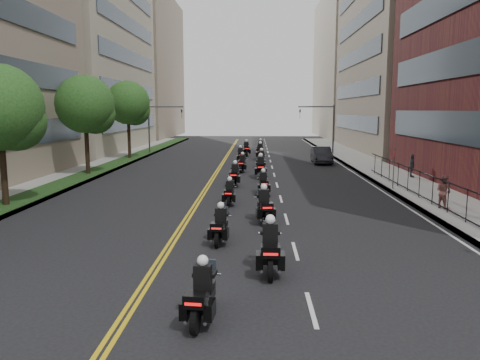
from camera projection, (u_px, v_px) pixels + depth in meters
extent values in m
plane|color=black|center=(187.00, 308.00, 12.05)|extent=(160.00, 160.00, 0.00)
cube|color=gray|center=(387.00, 174.00, 36.34)|extent=(4.00, 90.00, 0.15)
cube|color=gray|center=(83.00, 173.00, 37.15)|extent=(4.00, 90.00, 0.15)
cube|color=black|center=(93.00, 172.00, 37.11)|extent=(2.00, 90.00, 0.04)
cube|color=#333F4C|center=(460.00, 136.00, 27.86)|extent=(0.12, 25.80, 1.80)
cube|color=#333F4C|center=(465.00, 67.00, 27.26)|extent=(0.12, 25.80, 1.80)
cube|color=gray|center=(420.00, 27.00, 56.53)|extent=(15.00, 28.00, 30.00)
cube|color=#333F4C|center=(353.00, 122.00, 58.50)|extent=(0.12, 24.08, 1.80)
cube|color=#333F4C|center=(355.00, 90.00, 57.90)|extent=(0.12, 24.08, 1.80)
cube|color=#333F4C|center=(356.00, 57.00, 57.31)|extent=(0.12, 24.08, 1.80)
cube|color=#333F4C|center=(357.00, 23.00, 56.71)|extent=(0.12, 24.08, 1.80)
cube|color=#ADA78C|center=(363.00, 66.00, 86.48)|extent=(15.00, 28.00, 26.00)
cube|color=#333F4C|center=(1.00, 135.00, 28.81)|extent=(0.12, 25.80, 1.80)
cube|color=#ADA78C|center=(64.00, 12.00, 57.71)|extent=(16.00, 28.00, 34.00)
cube|color=#333F4C|center=(133.00, 122.00, 59.44)|extent=(0.12, 24.08, 1.80)
cube|color=#333F4C|center=(132.00, 90.00, 58.85)|extent=(0.12, 24.08, 1.80)
cube|color=#333F4C|center=(131.00, 58.00, 58.25)|extent=(0.12, 24.08, 1.80)
cube|color=#333F4C|center=(129.00, 24.00, 57.66)|extent=(0.12, 24.08, 1.80)
cube|color=gray|center=(130.00, 67.00, 87.95)|extent=(16.00, 28.00, 26.00)
cube|color=black|center=(441.00, 180.00, 23.30)|extent=(0.05, 28.00, 0.05)
cube|color=black|center=(439.00, 205.00, 23.49)|extent=(0.05, 28.00, 0.05)
cylinder|color=#2E2014|center=(3.00, 162.00, 23.93)|extent=(0.32, 0.32, 4.83)
sphere|color=#1C4617|center=(16.00, 121.00, 24.00)|extent=(3.08, 3.08, 3.08)
cylinder|color=#2E2014|center=(87.00, 143.00, 35.77)|extent=(0.32, 0.32, 5.11)
sphere|color=#1C4617|center=(85.00, 104.00, 35.34)|extent=(4.40, 4.40, 4.40)
sphere|color=#1C4617|center=(95.00, 114.00, 35.82)|extent=(3.08, 3.08, 3.08)
cylinder|color=#2E2014|center=(129.00, 133.00, 47.61)|extent=(0.32, 0.32, 5.39)
sphere|color=#1C4617|center=(128.00, 103.00, 47.15)|extent=(4.40, 4.40, 4.40)
sphere|color=#1C4617|center=(135.00, 110.00, 47.64)|extent=(3.08, 3.08, 3.08)
cylinder|color=#3F3F44|center=(333.00, 130.00, 52.79)|extent=(0.18, 0.18, 5.60)
cylinder|color=#3F3F44|center=(316.00, 107.00, 52.47)|extent=(4.00, 0.14, 0.14)
imported|color=black|center=(300.00, 114.00, 52.65)|extent=(0.16, 0.20, 1.00)
cylinder|color=#3F3F44|center=(149.00, 130.00, 53.50)|extent=(0.18, 0.18, 5.60)
cylinder|color=#3F3F44|center=(166.00, 107.00, 53.05)|extent=(4.00, 0.14, 0.14)
imported|color=black|center=(182.00, 114.00, 53.10)|extent=(0.16, 0.20, 1.00)
cylinder|color=black|center=(195.00, 321.00, 10.58)|extent=(0.20, 0.66, 0.65)
cylinder|color=black|center=(209.00, 295.00, 12.07)|extent=(0.20, 0.66, 0.65)
cube|color=black|center=(203.00, 296.00, 11.29)|extent=(0.53, 1.32, 0.38)
cube|color=silver|center=(203.00, 304.00, 11.36)|extent=(0.42, 0.56, 0.29)
cube|color=black|center=(195.00, 300.00, 10.50)|extent=(0.54, 0.45, 0.31)
cube|color=red|center=(193.00, 304.00, 10.31)|extent=(0.38, 0.07, 0.07)
cube|color=black|center=(203.00, 277.00, 11.26)|extent=(0.45, 0.31, 0.59)
sphere|color=white|center=(203.00, 260.00, 11.21)|extent=(0.28, 0.28, 0.28)
cylinder|color=black|center=(270.00, 270.00, 13.83)|extent=(0.16, 0.74, 0.74)
cylinder|color=black|center=(270.00, 252.00, 15.55)|extent=(0.16, 0.74, 0.74)
cube|color=black|center=(270.00, 251.00, 14.64)|extent=(0.48, 1.47, 0.43)
cube|color=silver|center=(270.00, 258.00, 14.73)|extent=(0.42, 0.60, 0.33)
cube|color=black|center=(271.00, 251.00, 13.75)|extent=(0.57, 0.46, 0.35)
cube|color=red|center=(271.00, 254.00, 13.52)|extent=(0.43, 0.04, 0.08)
cube|color=black|center=(270.00, 234.00, 14.62)|extent=(0.48, 0.31, 0.67)
sphere|color=white|center=(270.00, 219.00, 14.56)|extent=(0.31, 0.31, 0.31)
cylinder|color=black|center=(217.00, 240.00, 17.22)|extent=(0.19, 0.65, 0.64)
cylinder|color=black|center=(224.00, 229.00, 18.69)|extent=(0.19, 0.65, 0.64)
cube|color=black|center=(221.00, 228.00, 17.91)|extent=(0.50, 1.29, 0.37)
cube|color=silver|center=(221.00, 233.00, 17.99)|extent=(0.40, 0.54, 0.28)
cube|color=black|center=(217.00, 227.00, 17.14)|extent=(0.52, 0.44, 0.30)
cube|color=red|center=(216.00, 229.00, 16.95)|extent=(0.38, 0.06, 0.07)
cube|color=black|center=(221.00, 215.00, 17.89)|extent=(0.43, 0.30, 0.58)
sphere|color=white|center=(221.00, 205.00, 17.84)|extent=(0.27, 0.27, 0.27)
cylinder|color=black|center=(267.00, 218.00, 20.40)|extent=(0.23, 0.72, 0.71)
cylinder|color=black|center=(261.00, 210.00, 22.04)|extent=(0.23, 0.72, 0.71)
cube|color=black|center=(264.00, 208.00, 21.18)|extent=(0.61, 1.45, 0.42)
cube|color=silver|center=(264.00, 213.00, 21.27)|extent=(0.46, 0.62, 0.31)
cube|color=black|center=(267.00, 206.00, 20.32)|extent=(0.59, 0.50, 0.33)
cube|color=red|center=(267.00, 208.00, 20.11)|extent=(0.42, 0.08, 0.07)
cube|color=black|center=(264.00, 197.00, 21.15)|extent=(0.49, 0.35, 0.64)
sphere|color=white|center=(264.00, 187.00, 21.10)|extent=(0.30, 0.30, 0.30)
cylinder|color=black|center=(229.00, 201.00, 24.44)|extent=(0.14, 0.62, 0.61)
cylinder|color=black|center=(231.00, 196.00, 25.86)|extent=(0.14, 0.62, 0.61)
cube|color=black|center=(230.00, 194.00, 25.11)|extent=(0.41, 1.23, 0.36)
cube|color=silver|center=(230.00, 198.00, 25.19)|extent=(0.36, 0.50, 0.27)
cube|color=black|center=(229.00, 193.00, 24.37)|extent=(0.48, 0.39, 0.29)
cube|color=red|center=(228.00, 194.00, 24.18)|extent=(0.36, 0.04, 0.06)
cube|color=black|center=(230.00, 186.00, 25.09)|extent=(0.40, 0.26, 0.56)
sphere|color=white|center=(230.00, 179.00, 25.04)|extent=(0.26, 0.26, 0.26)
cylinder|color=black|center=(264.00, 191.00, 27.43)|extent=(0.17, 0.64, 0.64)
cylinder|color=black|center=(262.00, 187.00, 28.92)|extent=(0.17, 0.64, 0.64)
cube|color=black|center=(263.00, 185.00, 28.14)|extent=(0.46, 1.28, 0.37)
cube|color=silver|center=(263.00, 188.00, 28.21)|extent=(0.38, 0.53, 0.28)
cube|color=black|center=(264.00, 183.00, 27.36)|extent=(0.51, 0.42, 0.30)
cube|color=red|center=(264.00, 184.00, 27.17)|extent=(0.38, 0.05, 0.07)
cube|color=black|center=(263.00, 177.00, 28.11)|extent=(0.43, 0.28, 0.58)
sphere|color=white|center=(263.00, 171.00, 28.06)|extent=(0.27, 0.27, 0.27)
cylinder|color=black|center=(234.00, 182.00, 30.56)|extent=(0.18, 0.70, 0.70)
cylinder|color=black|center=(236.00, 179.00, 32.17)|extent=(0.18, 0.70, 0.70)
cube|color=black|center=(235.00, 176.00, 31.32)|extent=(0.51, 1.40, 0.41)
cube|color=silver|center=(235.00, 180.00, 31.41)|extent=(0.42, 0.58, 0.31)
cube|color=black|center=(234.00, 174.00, 30.48)|extent=(0.56, 0.46, 0.33)
cube|color=red|center=(233.00, 175.00, 30.27)|extent=(0.41, 0.05, 0.07)
cube|color=black|center=(235.00, 169.00, 31.30)|extent=(0.47, 0.31, 0.63)
sphere|color=white|center=(235.00, 162.00, 31.24)|extent=(0.30, 0.30, 0.30)
cylinder|color=black|center=(261.00, 174.00, 34.25)|extent=(0.15, 0.75, 0.75)
cylinder|color=black|center=(260.00, 171.00, 36.00)|extent=(0.15, 0.75, 0.75)
cube|color=black|center=(261.00, 169.00, 35.08)|extent=(0.46, 1.49, 0.44)
cube|color=silver|center=(261.00, 172.00, 35.17)|extent=(0.42, 0.61, 0.33)
cube|color=black|center=(261.00, 166.00, 34.16)|extent=(0.57, 0.46, 0.35)
cube|color=red|center=(261.00, 167.00, 33.94)|extent=(0.44, 0.03, 0.08)
cube|color=black|center=(261.00, 161.00, 35.05)|extent=(0.49, 0.31, 0.69)
sphere|color=white|center=(261.00, 155.00, 34.99)|extent=(0.32, 0.32, 0.32)
cylinder|color=black|center=(241.00, 169.00, 37.53)|extent=(0.20, 0.68, 0.67)
cylinder|color=black|center=(244.00, 167.00, 39.07)|extent=(0.20, 0.68, 0.67)
cube|color=black|center=(242.00, 165.00, 38.26)|extent=(0.54, 1.36, 0.39)
cube|color=silver|center=(242.00, 167.00, 38.34)|extent=(0.42, 0.57, 0.29)
cube|color=black|center=(241.00, 163.00, 37.46)|extent=(0.55, 0.46, 0.31)
cube|color=red|center=(241.00, 163.00, 37.26)|extent=(0.39, 0.07, 0.07)
cube|color=black|center=(242.00, 159.00, 38.23)|extent=(0.46, 0.32, 0.61)
sphere|color=white|center=(242.00, 154.00, 38.18)|extent=(0.28, 0.28, 0.28)
cylinder|color=black|center=(261.00, 165.00, 40.32)|extent=(0.20, 0.71, 0.70)
cylinder|color=black|center=(262.00, 163.00, 41.94)|extent=(0.20, 0.71, 0.70)
cube|color=black|center=(261.00, 160.00, 41.09)|extent=(0.54, 1.43, 0.41)
cube|color=silver|center=(261.00, 163.00, 41.17)|extent=(0.43, 0.60, 0.31)
cube|color=black|center=(261.00, 159.00, 40.24)|extent=(0.57, 0.47, 0.33)
cube|color=red|center=(261.00, 159.00, 40.02)|extent=(0.42, 0.06, 0.07)
cube|color=black|center=(261.00, 155.00, 41.06)|extent=(0.48, 0.32, 0.64)
sphere|color=white|center=(261.00, 150.00, 41.01)|extent=(0.30, 0.30, 0.30)
cylinder|color=black|center=(241.00, 160.00, 44.28)|extent=(0.21, 0.69, 0.68)
cylinder|color=black|center=(240.00, 158.00, 45.86)|extent=(0.21, 0.69, 0.68)
cube|color=black|center=(240.00, 156.00, 45.03)|extent=(0.56, 1.38, 0.40)
cube|color=silver|center=(240.00, 159.00, 45.11)|extent=(0.43, 0.59, 0.30)
cube|color=black|center=(241.00, 155.00, 44.20)|extent=(0.56, 0.47, 0.32)
cube|color=red|center=(241.00, 155.00, 44.00)|extent=(0.40, 0.07, 0.07)
cube|color=black|center=(240.00, 151.00, 45.00)|extent=(0.47, 0.32, 0.62)
sphere|color=white|center=(240.00, 147.00, 44.95)|extent=(0.29, 0.29, 0.29)
cylinder|color=black|center=(260.00, 157.00, 47.04)|extent=(0.16, 0.76, 0.76)
cylinder|color=black|center=(260.00, 155.00, 48.81)|extent=(0.16, 0.76, 0.76)
cube|color=black|center=(260.00, 153.00, 47.88)|extent=(0.48, 1.51, 0.45)
cube|color=silver|center=(260.00, 155.00, 47.97)|extent=(0.43, 0.62, 0.34)
cube|color=black|center=(260.00, 151.00, 46.96)|extent=(0.59, 0.47, 0.36)
cube|color=red|center=(260.00, 151.00, 46.73)|extent=(0.45, 0.04, 0.08)
cube|color=black|center=(260.00, 147.00, 47.85)|extent=(0.49, 0.32, 0.69)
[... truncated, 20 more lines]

